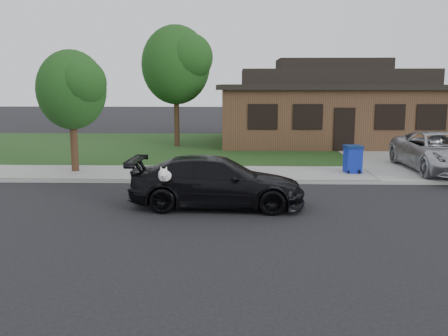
{
  "coord_description": "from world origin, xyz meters",
  "views": [
    {
      "loc": [
        -1.21,
        -13.62,
        3.48
      ],
      "look_at": [
        -1.61,
        0.27,
        1.1
      ],
      "focal_mm": 40.0,
      "sensor_mm": 36.0,
      "label": 1
    }
  ],
  "objects": [
    {
      "name": "lawn",
      "position": [
        0.0,
        13.0,
        0.07
      ],
      "size": [
        60.0,
        13.0,
        0.13
      ],
      "primitive_type": "cube",
      "color": "#193814",
      "rests_on": "ground"
    },
    {
      "name": "house",
      "position": [
        4.0,
        15.0,
        2.13
      ],
      "size": [
        12.6,
        8.6,
        4.65
      ],
      "color": "#422B1C",
      "rests_on": "ground"
    },
    {
      "name": "minivan",
      "position": [
        6.5,
        5.45,
        0.88
      ],
      "size": [
        2.55,
        5.37,
        1.48
      ],
      "primitive_type": "imported",
      "rotation": [
        0.0,
        0.0,
        0.02
      ],
      "color": "#B0B2B7",
      "rests_on": "driveway"
    },
    {
      "name": "recycling_bin",
      "position": [
        3.13,
        5.14,
        0.64
      ],
      "size": [
        0.69,
        0.71,
        1.03
      ],
      "rotation": [
        0.0,
        0.0,
        0.13
      ],
      "color": "#0D2197",
      "rests_on": "sidewalk"
    },
    {
      "name": "tree_0",
      "position": [
        -4.34,
        12.88,
        4.48
      ],
      "size": [
        3.78,
        3.6,
        6.34
      ],
      "color": "#332114",
      "rests_on": "ground"
    },
    {
      "name": "ground",
      "position": [
        0.0,
        0.0,
        0.0
      ],
      "size": [
        120.0,
        120.0,
        0.0
      ],
      "primitive_type": "plane",
      "color": "black",
      "rests_on": "ground"
    },
    {
      "name": "curb",
      "position": [
        0.0,
        3.5,
        0.06
      ],
      "size": [
        60.0,
        0.12,
        0.12
      ],
      "primitive_type": "cube",
      "color": "gray",
      "rests_on": "ground"
    },
    {
      "name": "tree_2",
      "position": [
        -7.38,
        5.11,
        3.27
      ],
      "size": [
        2.73,
        2.6,
        4.59
      ],
      "color": "#332114",
      "rests_on": "ground"
    },
    {
      "name": "driveway",
      "position": [
        6.0,
        10.0,
        0.07
      ],
      "size": [
        4.5,
        13.0,
        0.14
      ],
      "primitive_type": "cube",
      "color": "gray",
      "rests_on": "ground"
    },
    {
      "name": "sidewalk",
      "position": [
        0.0,
        5.0,
        0.06
      ],
      "size": [
        60.0,
        3.0,
        0.12
      ],
      "primitive_type": "cube",
      "color": "gray",
      "rests_on": "ground"
    },
    {
      "name": "sedan",
      "position": [
        -1.81,
        0.17,
        0.72
      ],
      "size": [
        4.99,
        2.44,
        1.43
      ],
      "rotation": [
        0.0,
        0.0,
        1.54
      ],
      "color": "black",
      "rests_on": "ground"
    }
  ]
}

